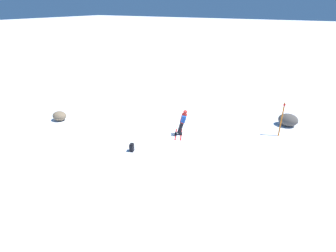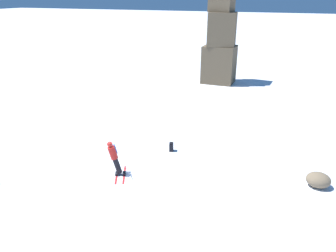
# 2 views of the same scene
# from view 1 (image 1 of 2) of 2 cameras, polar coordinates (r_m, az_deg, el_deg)

# --- Properties ---
(ground_plane) EXTENTS (300.00, 300.00, 0.00)m
(ground_plane) POSITION_cam_1_polar(r_m,az_deg,el_deg) (17.54, 3.42, -2.15)
(ground_plane) COLOR white
(skier) EXTENTS (1.42, 1.75, 1.83)m
(skier) POSITION_cam_1_polar(r_m,az_deg,el_deg) (17.23, 3.17, 1.05)
(skier) COLOR red
(skier) RESTS_ON ground
(spare_backpack) EXTENTS (0.30, 0.35, 0.50)m
(spare_backpack) POSITION_cam_1_polar(r_m,az_deg,el_deg) (15.78, -7.90, -4.67)
(spare_backpack) COLOR black
(spare_backpack) RESTS_ON ground
(exposed_boulder_0) EXTENTS (1.07, 0.91, 0.70)m
(exposed_boulder_0) POSITION_cam_1_polar(r_m,az_deg,el_deg) (21.36, -22.55, 2.05)
(exposed_boulder_0) COLOR #7A664C
(exposed_boulder_0) RESTS_ON ground
(exposed_boulder_1) EXTENTS (1.36, 1.15, 0.88)m
(exposed_boulder_1) POSITION_cam_1_polar(r_m,az_deg,el_deg) (20.70, 24.68, 1.22)
(exposed_boulder_1) COLOR #4C4742
(exposed_boulder_1) RESTS_ON ground
(trail_marker) EXTENTS (0.13, 0.13, 2.36)m
(trail_marker) POSITION_cam_1_polar(r_m,az_deg,el_deg) (18.51, 23.52, 1.56)
(trail_marker) COLOR orange
(trail_marker) RESTS_ON ground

